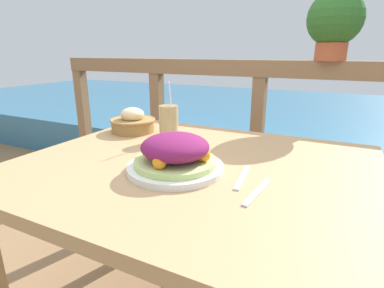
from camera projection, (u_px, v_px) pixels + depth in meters
patio_table at (194, 188)px, 1.02m from camera, size 1.15×0.96×0.77m
railing_fence at (258, 121)px, 1.72m from camera, size 2.80×0.08×1.08m
sea_backdrop at (303, 124)px, 4.02m from camera, size 12.00×4.00×0.39m
salad_plate at (175, 155)px, 0.91m from camera, size 0.30×0.30×0.12m
drink_glass at (169, 123)px, 1.23m from camera, size 0.08×0.08×0.24m
bread_basket at (133, 122)px, 1.37m from camera, size 0.21×0.21×0.11m
potted_plant at (335, 22)px, 1.42m from camera, size 0.26×0.26×0.32m
fork at (242, 177)px, 0.87m from camera, size 0.04×0.18×0.00m
knife at (258, 192)px, 0.78m from camera, size 0.03×0.18×0.00m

